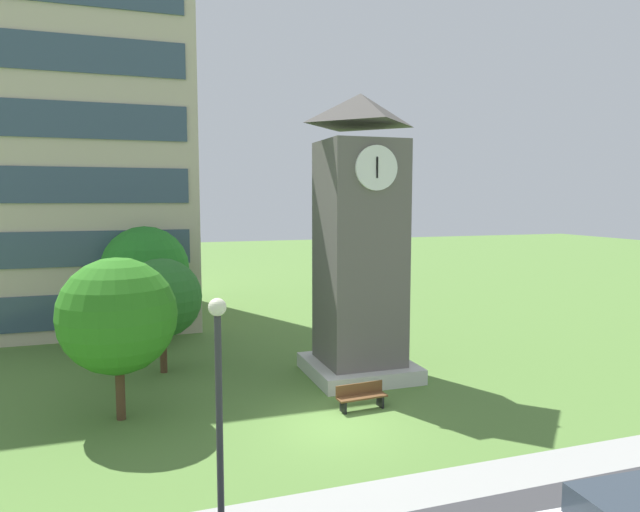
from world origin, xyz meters
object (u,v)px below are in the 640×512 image
object	(u,v)px
park_bench	(361,396)
street_lamp	(219,398)
tree_by_building	(118,316)
tree_near_tower	(162,298)
tree_streetside	(145,269)
clock_tower	(360,252)

from	to	relation	value
park_bench	street_lamp	xyz separation A→B (m)	(-5.86, -6.70, 2.92)
tree_by_building	tree_near_tower	bearing A→B (deg)	71.36
tree_near_tower	tree_streetside	xyz separation A→B (m)	(-0.54, 4.66, 0.67)
clock_tower	tree_by_building	world-z (taller)	clock_tower
street_lamp	tree_streetside	bearing A→B (deg)	93.17
clock_tower	park_bench	bearing A→B (deg)	-111.17
tree_near_tower	tree_by_building	size ratio (longest dim) A/B	0.89
tree_streetside	tree_by_building	distance (m)	9.55
street_lamp	clock_tower	bearing A→B (deg)	54.80
clock_tower	park_bench	distance (m)	6.06
clock_tower	tree_near_tower	bearing A→B (deg)	159.12
clock_tower	tree_near_tower	world-z (taller)	clock_tower
park_bench	tree_streetside	distance (m)	13.53
tree_near_tower	tree_streetside	bearing A→B (deg)	96.58
street_lamp	tree_near_tower	xyz separation A→B (m)	(-0.45, 13.20, -0.20)
clock_tower	street_lamp	world-z (taller)	clock_tower
tree_near_tower	park_bench	bearing A→B (deg)	-45.83
street_lamp	tree_near_tower	bearing A→B (deg)	91.96
clock_tower	street_lamp	xyz separation A→B (m)	(-7.24, -10.27, -1.79)
tree_streetside	tree_near_tower	bearing A→B (deg)	-83.42
clock_tower	park_bench	size ratio (longest dim) A/B	6.28
park_bench	street_lamp	bearing A→B (deg)	-131.18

